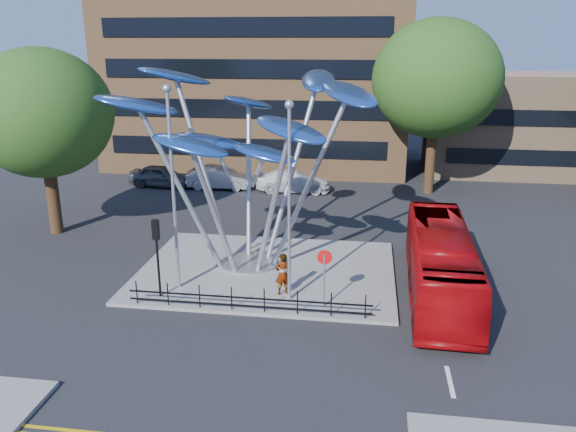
% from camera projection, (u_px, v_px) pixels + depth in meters
% --- Properties ---
extents(ground, '(120.00, 120.00, 0.00)m').
position_uv_depth(ground, '(265.00, 336.00, 21.03)').
color(ground, black).
rests_on(ground, ground).
extents(traffic_island, '(12.00, 9.00, 0.15)m').
position_uv_depth(traffic_island, '(267.00, 271.00, 26.81)').
color(traffic_island, slate).
rests_on(traffic_island, ground).
extents(low_building_near, '(15.00, 8.00, 8.00)m').
position_uv_depth(low_building_near, '(522.00, 124.00, 45.98)').
color(low_building_near, '#A17E5E').
rests_on(low_building_near, ground).
extents(tree_right, '(8.80, 8.80, 12.11)m').
position_uv_depth(tree_right, '(437.00, 79.00, 38.29)').
color(tree_right, black).
rests_on(tree_right, ground).
extents(tree_left, '(7.60, 7.60, 10.32)m').
position_uv_depth(tree_left, '(42.00, 114.00, 30.31)').
color(tree_left, black).
rests_on(tree_left, ground).
extents(leaf_sculpture, '(12.72, 9.54, 9.51)m').
position_uv_depth(leaf_sculpture, '(245.00, 126.00, 25.54)').
color(leaf_sculpture, '#9EA0A5').
rests_on(leaf_sculpture, traffic_island).
extents(street_lamp_left, '(0.36, 0.36, 8.80)m').
position_uv_depth(street_lamp_left, '(172.00, 172.00, 23.33)').
color(street_lamp_left, '#9EA0A5').
rests_on(street_lamp_left, traffic_island).
extents(street_lamp_right, '(0.36, 0.36, 8.30)m').
position_uv_depth(street_lamp_right, '(289.00, 186.00, 22.26)').
color(street_lamp_right, '#9EA0A5').
rests_on(street_lamp_right, traffic_island).
extents(traffic_light_island, '(0.28, 0.18, 3.42)m').
position_uv_depth(traffic_light_island, '(157.00, 242.00, 23.28)').
color(traffic_light_island, black).
rests_on(traffic_light_island, traffic_island).
extents(no_entry_sign_island, '(0.60, 0.10, 2.45)m').
position_uv_depth(no_entry_sign_island, '(324.00, 269.00, 22.59)').
color(no_entry_sign_island, '#9EA0A5').
rests_on(no_entry_sign_island, traffic_island).
extents(pedestrian_railing_front, '(10.00, 0.06, 1.00)m').
position_uv_depth(pedestrian_railing_front, '(248.00, 301.00, 22.60)').
color(pedestrian_railing_front, black).
rests_on(pedestrian_railing_front, traffic_island).
extents(red_bus, '(2.84, 10.72, 2.97)m').
position_uv_depth(red_bus, '(440.00, 262.00, 24.10)').
color(red_bus, '#A0070B').
rests_on(red_bus, ground).
extents(pedestrian, '(0.81, 0.71, 1.86)m').
position_uv_depth(pedestrian, '(282.00, 274.00, 23.94)').
color(pedestrian, gray).
rests_on(pedestrian, traffic_island).
extents(parked_car_left, '(4.97, 2.41, 1.64)m').
position_uv_depth(parked_car_left, '(161.00, 176.00, 42.16)').
color(parked_car_left, '#3E4246').
rests_on(parked_car_left, ground).
extents(parked_car_mid, '(4.88, 1.80, 1.59)m').
position_uv_depth(parked_car_mid, '(220.00, 178.00, 41.56)').
color(parked_car_mid, '#B1B3B9').
rests_on(parked_car_mid, ground).
extents(parked_car_right, '(5.46, 2.36, 1.57)m').
position_uv_depth(parked_car_right, '(293.00, 181.00, 40.81)').
color(parked_car_right, silver).
rests_on(parked_car_right, ground).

